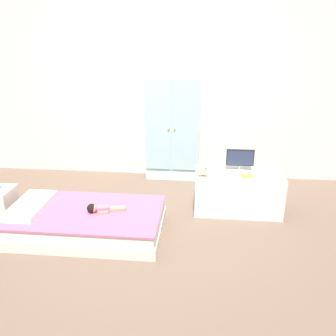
{
  "coord_description": "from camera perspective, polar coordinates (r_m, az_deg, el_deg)",
  "views": [
    {
      "loc": [
        0.59,
        -3.34,
        2.0
      ],
      "look_at": [
        0.22,
        0.39,
        0.55
      ],
      "focal_mm": 38.1,
      "sensor_mm": 36.0,
      "label": 1
    }
  ],
  "objects": [
    {
      "name": "wardrobe",
      "position": [
        4.93,
        0.72,
        6.62
      ],
      "size": [
        0.74,
        0.25,
        1.51
      ],
      "color": "silver",
      "rests_on": "ground_plane"
    },
    {
      "name": "back_wall",
      "position": [
        4.99,
        -1.17,
        13.71
      ],
      "size": [
        6.4,
        0.05,
        2.7
      ],
      "primitive_type": "cube",
      "color": "silver",
      "rests_on": "ground_plane"
    },
    {
      "name": "tv_stand",
      "position": [
        4.23,
        11.11,
        -3.81
      ],
      "size": [
        0.99,
        0.46,
        0.48
      ],
      "primitive_type": "cube",
      "color": "silver",
      "rests_on": "ground_plane"
    },
    {
      "name": "rocking_horse_toy",
      "position": [
        3.95,
        5.77,
        -0.53
      ],
      "size": [
        0.11,
        0.04,
        0.13
      ],
      "color": "#8E6642",
      "rests_on": "tv_stand"
    },
    {
      "name": "book_yellow",
      "position": [
        4.04,
        12.52,
        -1.25
      ],
      "size": [
        0.14,
        0.08,
        0.02
      ],
      "primitive_type": "cube",
      "color": "gold",
      "rests_on": "tv_stand"
    },
    {
      "name": "tv_monitor",
      "position": [
        4.16,
        11.46,
        1.5
      ],
      "size": [
        0.31,
        0.1,
        0.25
      ],
      "color": "#99999E",
      "rests_on": "tv_stand"
    },
    {
      "name": "ground_plane",
      "position": [
        3.94,
        -3.79,
        -9.53
      ],
      "size": [
        10.0,
        10.0,
        0.02
      ],
      "primitive_type": "cube",
      "color": "brown"
    },
    {
      "name": "bed",
      "position": [
        3.88,
        -12.91,
        -8.34
      ],
      "size": [
        1.58,
        0.91,
        0.25
      ],
      "color": "silver",
      "rests_on": "ground_plane"
    },
    {
      "name": "doll",
      "position": [
        3.75,
        -10.99,
        -6.4
      ],
      "size": [
        0.39,
        0.17,
        0.1
      ],
      "color": "#D6668E",
      "rests_on": "bed"
    },
    {
      "name": "pillow",
      "position": [
        4.03,
        -21.15,
        -5.61
      ],
      "size": [
        0.32,
        0.65,
        0.06
      ],
      "primitive_type": "cube",
      "color": "white",
      "rests_on": "bed"
    }
  ]
}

